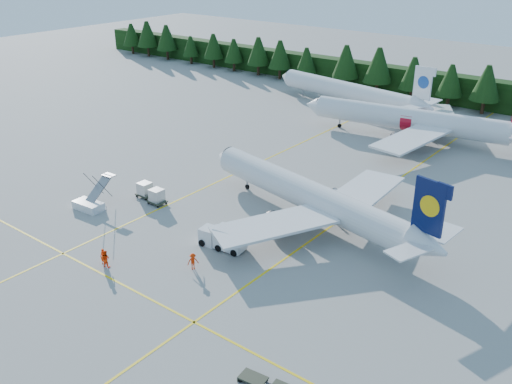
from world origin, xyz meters
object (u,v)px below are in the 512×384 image
Objects in this scene: airliner_red at (405,119)px; service_truck at (223,237)px; airstairs at (90,203)px; airliner_navy at (304,193)px.

airliner_red is 6.88× the size of service_truck.
airstairs reaches higher than service_truck.
airstairs is at bearing -178.95° from service_truck.
service_truck is at bearing -97.52° from airliner_red.
service_truck is at bearing 4.62° from airstairs.
service_truck is (20.08, 2.90, 0.52)m from airstairs.
airliner_red is (-3.40, 36.48, 0.20)m from airliner_navy.
airliner_navy is at bearing -92.88° from airliner_red.
airliner_navy is 0.93× the size of airliner_red.
airliner_red reaches higher than airstairs.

